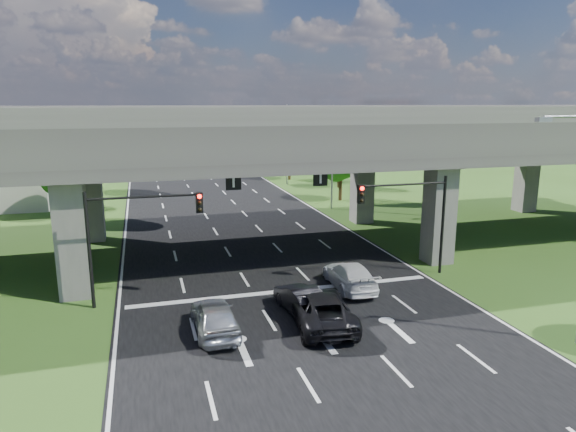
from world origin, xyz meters
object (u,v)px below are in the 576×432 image
signal_right (412,208)px  signal_left (133,225)px  streetlight_beyond (284,138)px  car_white (350,276)px  car_silver (215,317)px  car_dark (301,299)px  car_trailing (321,309)px  streetlight_far (329,149)px

signal_right → signal_left: size_ratio=1.00×
streetlight_beyond → car_white: bearing=-99.9°
car_silver → car_dark: car_silver is taller
car_dark → car_trailing: bearing=100.7°
car_dark → signal_left: bearing=-30.2°
streetlight_far → streetlight_beyond: bearing=90.0°
signal_right → car_trailing: 9.59m
signal_left → streetlight_beyond: size_ratio=0.60×
streetlight_far → car_silver: size_ratio=2.19×
signal_right → car_dark: (-7.87, -3.51, -3.47)m
signal_left → streetlight_far: (17.92, 20.06, 1.66)m
signal_right → signal_left: same height
signal_left → car_dark: (7.78, -3.51, -3.47)m
streetlight_far → car_white: (-6.48, -21.00, -5.10)m
signal_right → streetlight_beyond: bearing=86.4°
signal_right → streetlight_far: 20.25m
signal_right → car_white: size_ratio=1.21×
signal_left → streetlight_beyond: streetlight_beyond is taller
signal_left → car_silver: 6.63m
signal_right → car_silver: signal_right is taller
streetlight_beyond → car_dark: 41.16m
car_silver → car_trailing: (4.90, -0.46, 0.00)m
streetlight_beyond → car_silver: bearing=-109.7°
signal_right → car_dark: size_ratio=1.43×
streetlight_beyond → car_trailing: bearing=-103.2°
car_dark → car_white: 4.47m
car_white → car_trailing: car_trailing is taller
signal_left → car_white: bearing=-4.7°
car_silver → car_white: car_silver is taller
streetlight_far → streetlight_beyond: size_ratio=1.00×
streetlight_far → car_silver: (-14.58, -24.67, -5.04)m
signal_left → streetlight_far: 26.95m
signal_right → car_silver: 13.57m
car_silver → signal_left: bearing=-54.9°
car_dark → car_white: size_ratio=0.85×
streetlight_beyond → car_trailing: (-9.68, -41.13, -5.04)m
streetlight_far → car_silver: bearing=-120.6°
streetlight_beyond → car_silver: streetlight_beyond is taller
signal_left → signal_right: bearing=0.0°
streetlight_far → car_dark: 26.16m
streetlight_far → car_silver: streetlight_far is taller
signal_left → streetlight_beyond: bearing=63.6°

